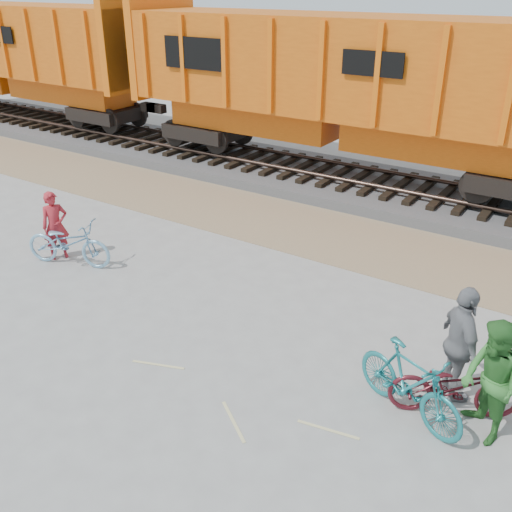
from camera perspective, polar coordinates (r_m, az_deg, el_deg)
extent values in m
plane|color=#9E9E99|center=(9.58, -1.97, -10.44)|extent=(120.00, 120.00, 0.00)
cube|color=#9E8262|center=(13.81, 11.38, 1.12)|extent=(120.00, 3.00, 0.02)
cube|color=slate|center=(16.84, 16.16, 5.68)|extent=(120.00, 4.00, 0.30)
cube|color=black|center=(19.56, -2.23, 10.08)|extent=(0.22, 2.60, 0.12)
cube|color=black|center=(16.77, 16.24, 6.35)|extent=(0.22, 2.60, 0.12)
cylinder|color=#382821|center=(16.08, 15.46, 6.07)|extent=(120.00, 0.12, 0.12)
cylinder|color=#382821|center=(17.39, 17.06, 7.35)|extent=(120.00, 0.12, 0.12)
cube|color=black|center=(27.25, -22.09, 14.04)|extent=(11.20, 2.20, 0.80)
cube|color=#D9600F|center=(27.11, -22.40, 15.79)|extent=(11.76, 1.65, 0.90)
cube|color=#D9600F|center=(26.92, -23.05, 19.42)|extent=(14.00, 3.00, 2.60)
cube|color=#DF600D|center=(21.65, -12.02, 19.96)|extent=(0.30, 3.06, 3.10)
cube|color=black|center=(17.46, 8.51, 9.86)|extent=(11.20, 2.20, 0.80)
cube|color=#D9600F|center=(17.25, 8.70, 12.57)|extent=(11.76, 1.65, 0.90)
cube|color=#D9600F|center=(16.94, 9.11, 18.33)|extent=(14.00, 3.00, 2.60)
cube|color=#DF600D|center=(20.75, -9.31, 19.93)|extent=(0.30, 3.06, 3.10)
cube|color=black|center=(17.83, -6.23, 19.50)|extent=(2.20, 0.04, 0.90)
imported|color=#7BB1D2|center=(13.06, -18.25, 1.26)|extent=(2.09, 1.29, 1.04)
imported|color=#1B7579|center=(8.48, 15.12, -12.19)|extent=(1.94, 1.21, 1.13)
imported|color=#51141C|center=(8.75, 19.22, -12.20)|extent=(1.93, 1.38, 0.96)
imported|color=#A8232B|center=(13.39, -19.44, 2.89)|extent=(0.59, 0.67, 1.55)
imported|color=#32752E|center=(8.30, 22.46, -11.57)|extent=(1.08, 1.10, 1.79)
imported|color=gray|center=(8.84, 19.74, -8.33)|extent=(1.01, 1.14, 1.85)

